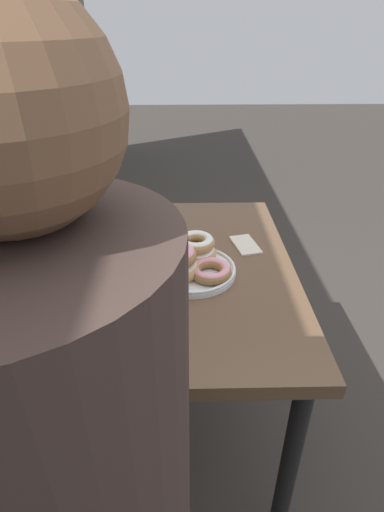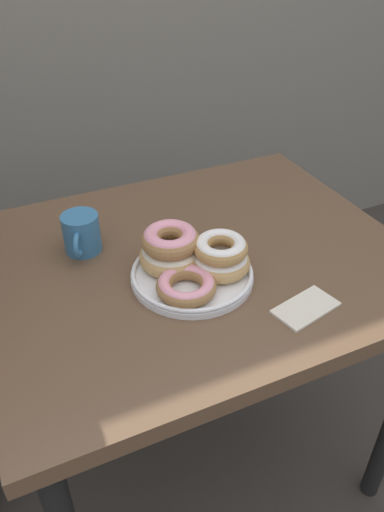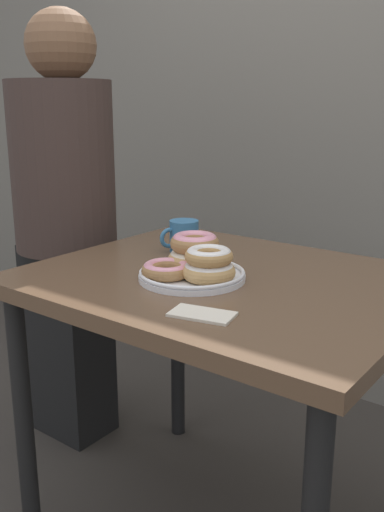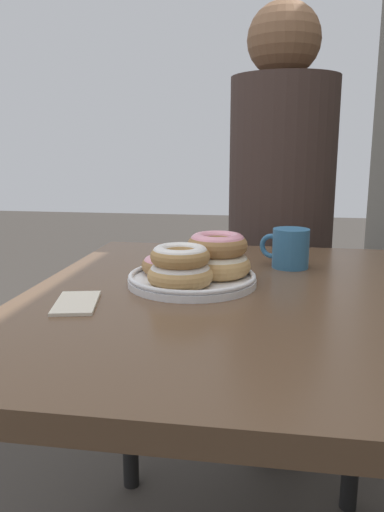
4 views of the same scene
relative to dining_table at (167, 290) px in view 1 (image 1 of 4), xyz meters
The scene contains 6 objects.
ground_plane 0.69m from the dining_table, 90.00° to the right, with size 14.00×14.00×0.00m, color #38332D.
dining_table is the anchor object (origin of this frame).
donut_plate 0.16m from the dining_table, 121.44° to the right, with size 0.28×0.28×0.10m.
coffee_mug 0.30m from the dining_table, 151.85° to the left, with size 0.09×0.12×0.09m.
person_figure 0.76m from the dining_table, behind, with size 0.34×0.34×1.49m.
napkin 0.31m from the dining_table, 65.42° to the right, with size 0.14×0.10×0.01m.
Camera 1 is at (-1.05, 0.05, 1.44)m, focal length 28.00 mm.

